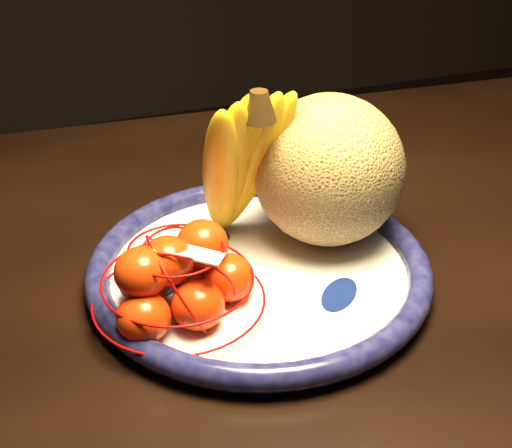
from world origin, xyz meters
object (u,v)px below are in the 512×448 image
object	(u,v)px
dining_table	(420,256)
cantaloupe	(328,170)
mandarin_bag	(178,279)
banana_bunch	(238,160)
fruit_bowl	(259,269)

from	to	relation	value
dining_table	cantaloupe	distance (m)	0.25
cantaloupe	mandarin_bag	distance (m)	0.23
banana_bunch	mandarin_bag	size ratio (longest dim) A/B	1.03
mandarin_bag	fruit_bowl	bearing A→B (deg)	20.74
dining_table	fruit_bowl	distance (m)	0.29
fruit_bowl	banana_bunch	xyz separation A→B (m)	(-0.00, 0.06, 0.11)
cantaloupe	banana_bunch	world-z (taller)	banana_bunch
fruit_bowl	mandarin_bag	world-z (taller)	mandarin_bag
dining_table	mandarin_bag	xyz separation A→B (m)	(-0.37, -0.11, 0.13)
dining_table	cantaloupe	size ratio (longest dim) A/B	8.13
fruit_bowl	banana_bunch	world-z (taller)	banana_bunch
cantaloupe	banana_bunch	xyz separation A→B (m)	(-0.10, 0.02, 0.02)
dining_table	fruit_bowl	world-z (taller)	fruit_bowl
dining_table	mandarin_bag	bearing A→B (deg)	-159.61
dining_table	mandarin_bag	size ratio (longest dim) A/B	6.79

